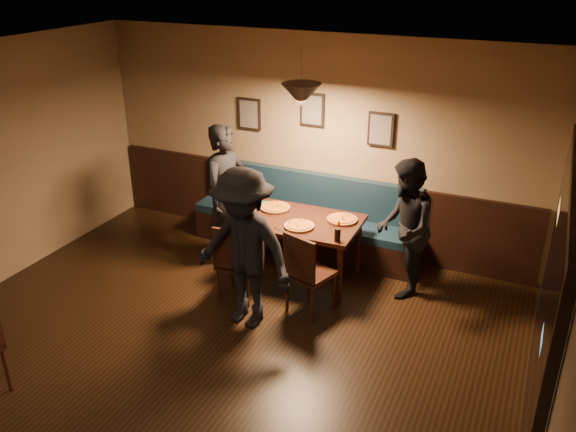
# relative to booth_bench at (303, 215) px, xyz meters

# --- Properties ---
(floor) EXTENTS (7.00, 7.00, 0.00)m
(floor) POSITION_rel_booth_bench_xyz_m (0.00, -3.20, -0.50)
(floor) COLOR black
(floor) RESTS_ON ground
(ceiling) EXTENTS (7.00, 7.00, 0.00)m
(ceiling) POSITION_rel_booth_bench_xyz_m (0.00, -3.20, 2.30)
(ceiling) COLOR silver
(ceiling) RESTS_ON ground
(wall_back) EXTENTS (6.00, 0.00, 6.00)m
(wall_back) POSITION_rel_booth_bench_xyz_m (0.00, 0.30, 0.90)
(wall_back) COLOR #8C704F
(wall_back) RESTS_ON ground
(wall_right) EXTENTS (0.00, 7.00, 7.00)m
(wall_right) POSITION_rel_booth_bench_xyz_m (3.00, -3.20, 0.90)
(wall_right) COLOR #8C704F
(wall_right) RESTS_ON ground
(wainscot) EXTENTS (5.88, 0.06, 1.00)m
(wainscot) POSITION_rel_booth_bench_xyz_m (0.00, 0.27, 0.00)
(wainscot) COLOR black
(wainscot) RESTS_ON ground
(booth_bench) EXTENTS (3.00, 0.60, 1.00)m
(booth_bench) POSITION_rel_booth_bench_xyz_m (0.00, 0.00, 0.00)
(booth_bench) COLOR #0F232D
(booth_bench) RESTS_ON ground
(window_frame) EXTENTS (0.06, 2.56, 1.86)m
(window_frame) POSITION_rel_booth_bench_xyz_m (2.96, -2.70, 1.00)
(window_frame) COLOR black
(window_frame) RESTS_ON wall_right
(window_glass) EXTENTS (0.00, 2.40, 2.40)m
(window_glass) POSITION_rel_booth_bench_xyz_m (2.93, -2.70, 1.00)
(window_glass) COLOR black
(window_glass) RESTS_ON wall_right
(picture_left) EXTENTS (0.32, 0.04, 0.42)m
(picture_left) POSITION_rel_booth_bench_xyz_m (-0.90, 0.27, 1.20)
(picture_left) COLOR black
(picture_left) RESTS_ON wall_back
(picture_center) EXTENTS (0.32, 0.04, 0.42)m
(picture_center) POSITION_rel_booth_bench_xyz_m (0.00, 0.27, 1.35)
(picture_center) COLOR black
(picture_center) RESTS_ON wall_back
(picture_right) EXTENTS (0.32, 0.04, 0.42)m
(picture_right) POSITION_rel_booth_bench_xyz_m (0.90, 0.27, 1.20)
(picture_right) COLOR black
(picture_right) RESTS_ON wall_back
(pendant_lamp) EXTENTS (0.44, 0.44, 0.25)m
(pendant_lamp) POSITION_rel_booth_bench_xyz_m (0.24, -0.66, 1.75)
(pendant_lamp) COLOR black
(pendant_lamp) RESTS_ON ceiling
(dining_table) EXTENTS (1.44, 0.95, 0.76)m
(dining_table) POSITION_rel_booth_bench_xyz_m (0.24, -0.66, -0.12)
(dining_table) COLOR black
(dining_table) RESTS_ON floor
(chair_near_left) EXTENTS (0.46, 0.46, 0.95)m
(chair_near_left) POSITION_rel_booth_bench_xyz_m (-0.20, -1.40, -0.03)
(chair_near_left) COLOR black
(chair_near_left) RESTS_ON floor
(chair_near_right) EXTENTS (0.54, 0.54, 0.97)m
(chair_near_right) POSITION_rel_booth_bench_xyz_m (0.65, -1.31, -0.02)
(chair_near_right) COLOR #311A0D
(chair_near_right) RESTS_ON floor
(diner_left) EXTENTS (0.55, 0.73, 1.80)m
(diner_left) POSITION_rel_booth_bench_xyz_m (-0.74, -0.67, 0.40)
(diner_left) COLOR black
(diner_left) RESTS_ON floor
(diner_right) EXTENTS (0.80, 0.92, 1.62)m
(diner_right) POSITION_rel_booth_bench_xyz_m (1.45, -0.49, 0.31)
(diner_right) COLOR black
(diner_right) RESTS_ON floor
(diner_front) EXTENTS (1.21, 0.80, 1.76)m
(diner_front) POSITION_rel_booth_bench_xyz_m (0.11, -1.81, 0.38)
(diner_front) COLOR black
(diner_front) RESTS_ON floor
(pizza_a) EXTENTS (0.37, 0.37, 0.04)m
(pizza_a) POSITION_rel_booth_bench_xyz_m (-0.17, -0.49, 0.28)
(pizza_a) COLOR orange
(pizza_a) RESTS_ON dining_table
(pizza_b) EXTENTS (0.41, 0.41, 0.04)m
(pizza_b) POSITION_rel_booth_bench_xyz_m (0.32, -0.86, 0.28)
(pizza_b) COLOR orange
(pizza_b) RESTS_ON dining_table
(pizza_c) EXTENTS (0.44, 0.44, 0.04)m
(pizza_c) POSITION_rel_booth_bench_xyz_m (0.71, -0.48, 0.28)
(pizza_c) COLOR orange
(pizza_c) RESTS_ON dining_table
(soda_glass) EXTENTS (0.09, 0.09, 0.15)m
(soda_glass) POSITION_rel_booth_bench_xyz_m (0.84, -1.00, 0.33)
(soda_glass) COLOR black
(soda_glass) RESTS_ON dining_table
(tabasco_bottle) EXTENTS (0.03, 0.03, 0.12)m
(tabasco_bottle) POSITION_rel_booth_bench_xyz_m (0.75, -0.72, 0.32)
(tabasco_bottle) COLOR #9B1605
(tabasco_bottle) RESTS_ON dining_table
(napkin_a) EXTENTS (0.20, 0.20, 0.01)m
(napkin_a) POSITION_rel_booth_bench_xyz_m (-0.39, -0.41, 0.26)
(napkin_a) COLOR #1C6C38
(napkin_a) RESTS_ON dining_table
(napkin_b) EXTENTS (0.20, 0.20, 0.01)m
(napkin_b) POSITION_rel_booth_bench_xyz_m (-0.36, -0.95, 0.26)
(napkin_b) COLOR #1C6C36
(napkin_b) RESTS_ON dining_table
(cutlery_set) EXTENTS (0.20, 0.06, 0.00)m
(cutlery_set) POSITION_rel_booth_bench_xyz_m (0.19, -1.01, 0.26)
(cutlery_set) COLOR silver
(cutlery_set) RESTS_ON dining_table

